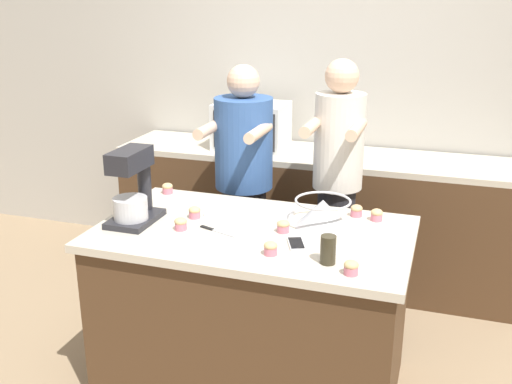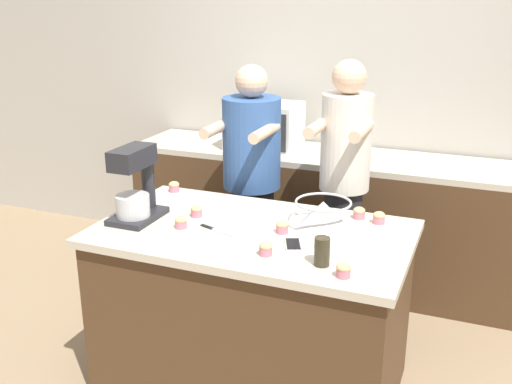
# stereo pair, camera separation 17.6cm
# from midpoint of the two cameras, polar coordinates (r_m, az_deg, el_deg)

# --- Properties ---
(ground_plane) EXTENTS (16.00, 16.00, 0.00)m
(ground_plane) POSITION_cam_midpoint_polar(r_m,az_deg,el_deg) (3.36, 1.28, -17.72)
(ground_plane) COLOR #937A5B
(back_wall) EXTENTS (10.00, 0.06, 2.70)m
(back_wall) POSITION_cam_midpoint_polar(r_m,az_deg,el_deg) (4.41, 9.47, 10.00)
(back_wall) COLOR #B2ADA3
(back_wall) RESTS_ON ground_plane
(island_counter) EXTENTS (1.53, 0.90, 0.88)m
(island_counter) POSITION_cam_midpoint_polar(r_m,az_deg,el_deg) (3.12, 1.33, -11.13)
(island_counter) COLOR #4C331E
(island_counter) RESTS_ON ground_plane
(back_counter) EXTENTS (2.80, 0.60, 0.93)m
(back_counter) POSITION_cam_midpoint_polar(r_m,az_deg,el_deg) (4.30, 7.81, -2.38)
(back_counter) COLOR #4C331E
(back_counter) RESTS_ON ground_plane
(person_left) EXTENTS (0.36, 0.52, 1.59)m
(person_left) POSITION_cam_midpoint_polar(r_m,az_deg,el_deg) (3.68, 0.95, 0.23)
(person_left) COLOR #232328
(person_left) RESTS_ON ground_plane
(person_right) EXTENTS (0.31, 0.48, 1.64)m
(person_right) POSITION_cam_midpoint_polar(r_m,az_deg,el_deg) (3.51, 9.75, -0.12)
(person_right) COLOR #232328
(person_right) RESTS_ON ground_plane
(stand_mixer) EXTENTS (0.20, 0.30, 0.38)m
(stand_mixer) POSITION_cam_midpoint_polar(r_m,az_deg,el_deg) (3.04, -9.79, 0.35)
(stand_mixer) COLOR #232328
(stand_mixer) RESTS_ON island_counter
(mixing_bowl) EXTENTS (0.28, 0.28, 0.14)m
(mixing_bowl) POSITION_cam_midpoint_polar(r_m,az_deg,el_deg) (2.95, 8.10, -2.09)
(mixing_bowl) COLOR #BCBCC1
(mixing_bowl) RESTS_ON island_counter
(baking_tray) EXTENTS (0.44, 0.25, 0.04)m
(baking_tray) POSITION_cam_midpoint_polar(r_m,az_deg,el_deg) (3.13, 1.38, -1.73)
(baking_tray) COLOR silver
(baking_tray) RESTS_ON island_counter
(microwave_oven) EXTENTS (0.49, 0.37, 0.32)m
(microwave_oven) POSITION_cam_midpoint_polar(r_m,az_deg,el_deg) (4.25, 1.97, 6.33)
(microwave_oven) COLOR silver
(microwave_oven) RESTS_ON back_counter
(cell_phone) EXTENTS (0.12, 0.16, 0.01)m
(cell_phone) POSITION_cam_midpoint_polar(r_m,az_deg,el_deg) (2.75, 5.39, -5.05)
(cell_phone) COLOR silver
(cell_phone) RESTS_ON island_counter
(drinking_glass) EXTENTS (0.07, 0.07, 0.13)m
(drinking_glass) POSITION_cam_midpoint_polar(r_m,az_deg,el_deg) (2.56, 8.29, -5.65)
(drinking_glass) COLOR #332D1E
(drinking_glass) RESTS_ON island_counter
(knife) EXTENTS (0.21, 0.09, 0.01)m
(knife) POSITION_cam_midpoint_polar(r_m,az_deg,el_deg) (2.92, -2.20, -3.63)
(knife) COLOR #BCBCC1
(knife) RESTS_ON island_counter
(cupcake_0) EXTENTS (0.06, 0.06, 0.06)m
(cupcake_0) POSITION_cam_midpoint_polar(r_m,az_deg,el_deg) (3.09, -4.07, -1.82)
(cupcake_0) COLOR #D17084
(cupcake_0) RESTS_ON island_counter
(cupcake_1) EXTENTS (0.06, 0.06, 0.06)m
(cupcake_1) POSITION_cam_midpoint_polar(r_m,az_deg,el_deg) (3.07, 13.25, -2.39)
(cupcake_1) COLOR #D17084
(cupcake_1) RESTS_ON island_counter
(cupcake_2) EXTENTS (0.06, 0.06, 0.06)m
(cupcake_2) POSITION_cam_midpoint_polar(r_m,az_deg,el_deg) (3.48, -6.38, 0.51)
(cupcake_2) COLOR #D17084
(cupcake_2) RESTS_ON island_counter
(cupcake_3) EXTENTS (0.06, 0.06, 0.06)m
(cupcake_3) POSITION_cam_midpoint_polar(r_m,az_deg,el_deg) (2.88, 4.27, -3.34)
(cupcake_3) COLOR #D17084
(cupcake_3) RESTS_ON island_counter
(cupcake_4) EXTENTS (0.06, 0.06, 0.06)m
(cupcake_4) POSITION_cam_midpoint_polar(r_m,az_deg,el_deg) (2.64, 2.85, -5.41)
(cupcake_4) COLOR #D17084
(cupcake_4) RESTS_ON island_counter
(cupcake_5) EXTENTS (0.06, 0.06, 0.06)m
(cupcake_5) POSITION_cam_midpoint_polar(r_m,az_deg,el_deg) (2.48, 10.36, -7.35)
(cupcake_5) COLOR #D17084
(cupcake_5) RESTS_ON island_counter
(cupcake_6) EXTENTS (0.06, 0.06, 0.06)m
(cupcake_6) POSITION_cam_midpoint_polar(r_m,az_deg,el_deg) (3.11, 11.40, -1.96)
(cupcake_6) COLOR #D17084
(cupcake_6) RESTS_ON island_counter
(cupcake_7) EXTENTS (0.06, 0.06, 0.06)m
(cupcake_7) POSITION_cam_midpoint_polar(r_m,az_deg,el_deg) (2.95, -5.48, -2.88)
(cupcake_7) COLOR #D17084
(cupcake_7) RESTS_ON island_counter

